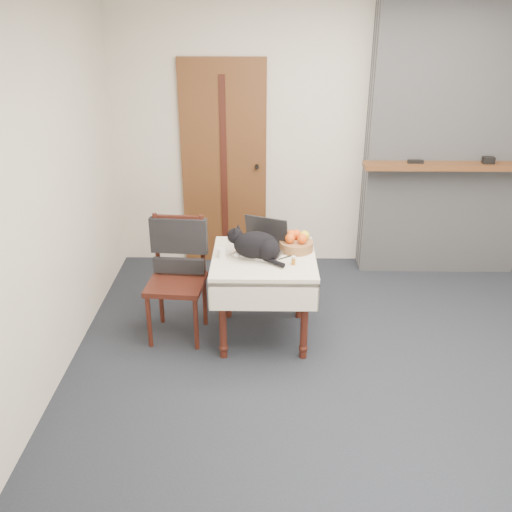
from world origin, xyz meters
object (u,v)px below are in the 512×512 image
at_px(chair, 178,260).
at_px(door, 224,165).
at_px(laptop, 262,244).
at_px(fruit_basket, 296,243).
at_px(cat, 257,246).
at_px(pill_bottle, 293,260).
at_px(side_table, 264,270).
at_px(cream_jar, 222,252).

bearing_deg(chair, door, 83.35).
xyz_separation_m(laptop, fruit_basket, (0.26, 0.04, -0.00)).
distance_m(cat, pill_bottle, 0.30).
xyz_separation_m(side_table, laptop, (-0.01, 0.09, 0.18)).
height_order(cat, fruit_basket, cat).
xyz_separation_m(pill_bottle, chair, (-0.89, 0.24, -0.12)).
distance_m(pill_bottle, fruit_basket, 0.27).
bearing_deg(chair, pill_bottle, -10.39).
xyz_separation_m(laptop, chair, (-0.66, 0.01, -0.15)).
xyz_separation_m(cat, pill_bottle, (0.27, -0.11, -0.07)).
height_order(door, chair, door).
height_order(pill_bottle, fruit_basket, fruit_basket).
height_order(cat, cream_jar, cat).
bearing_deg(laptop, chair, -157.92).
xyz_separation_m(laptop, pill_bottle, (0.23, -0.23, -0.03)).
relative_size(laptop, cat, 0.97).
bearing_deg(cat, door, 122.71).
height_order(door, side_table, door).
bearing_deg(door, fruit_basket, -64.51).
relative_size(laptop, cream_jar, 5.83).
height_order(pill_bottle, chair, chair).
distance_m(cat, fruit_basket, 0.35).
xyz_separation_m(door, laptop, (0.38, -1.38, -0.24)).
bearing_deg(cream_jar, cat, -4.17).
relative_size(cream_jar, fruit_basket, 0.29).
relative_size(cat, fruit_basket, 1.72).
distance_m(side_table, fruit_basket, 0.33).
bearing_deg(laptop, cream_jar, -137.65).
relative_size(laptop, fruit_basket, 1.67).
relative_size(cat, cream_jar, 6.01).
height_order(side_table, pill_bottle, pill_bottle).
distance_m(door, fruit_basket, 1.51).
xyz_separation_m(door, pill_bottle, (0.61, -1.62, -0.27)).
height_order(cat, pill_bottle, cat).
bearing_deg(fruit_basket, cream_jar, -165.79).
bearing_deg(cream_jar, chair, 162.04).
xyz_separation_m(cream_jar, chair, (-0.36, 0.12, -0.12)).
distance_m(door, cream_jar, 1.51).
relative_size(door, side_table, 2.56).
xyz_separation_m(side_table, cat, (-0.05, -0.03, 0.22)).
bearing_deg(cream_jar, fruit_basket, 14.21).
relative_size(side_table, fruit_basket, 3.00).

